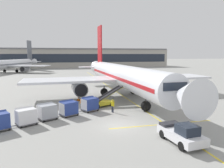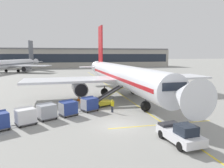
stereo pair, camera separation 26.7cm
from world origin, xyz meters
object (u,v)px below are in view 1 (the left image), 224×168
object	(u,v)px
distant_airplane	(9,64)
belt_loader	(103,101)
ground_crew_by_carts	(82,103)
safety_cone_engine_keepout	(87,98)
ground_crew_by_loader	(113,105)
baggage_cart_third	(47,111)
safety_cone_wingtip	(78,99)
safety_cone_nose_mark	(87,102)
baggage_cart_fourth	(26,116)
baggage_cart_second	(68,108)
pushback_tug	(182,134)
baggage_cart_lead	(90,104)
parked_airplane	(121,76)

from	to	relation	value
distant_airplane	belt_loader	bearing A→B (deg)	-67.79
ground_crew_by_carts	safety_cone_engine_keepout	distance (m)	6.03
ground_crew_by_loader	safety_cone_engine_keepout	world-z (taller)	ground_crew_by_loader
baggage_cart_third	ground_crew_by_carts	xyz separation A→B (m)	(4.33, 3.42, -0.00)
belt_loader	safety_cone_engine_keepout	bearing A→B (deg)	113.13
ground_crew_by_carts	safety_cone_wingtip	xyz separation A→B (m)	(0.02, 5.82, -0.67)
safety_cone_nose_mark	baggage_cart_third	bearing A→B (deg)	-128.36
safety_cone_engine_keepout	safety_cone_nose_mark	distance (m)	2.41
baggage_cart_third	baggage_cart_fourth	size ratio (longest dim) A/B	1.00
safety_cone_engine_keepout	distant_airplane	world-z (taller)	distant_airplane
baggage_cart_second	baggage_cart_third	distance (m)	2.66
pushback_tug	distant_airplane	world-z (taller)	distant_airplane
baggage_cart_third	safety_cone_nose_mark	xyz separation A→B (m)	(5.42, 6.85, -0.69)
baggage_cart_lead	pushback_tug	xyz separation A→B (m)	(6.30, -12.17, -0.17)
baggage_cart_lead	safety_cone_nose_mark	bearing A→B (deg)	88.66
baggage_cart_third	safety_cone_wingtip	size ratio (longest dim) A/B	4.14
belt_loader	safety_cone_nose_mark	bearing A→B (deg)	136.54
baggage_cart_lead	baggage_cart_third	world-z (taller)	same
belt_loader	baggage_cart_fourth	xyz separation A→B (m)	(-9.75, -6.20, 0.16)
baggage_cart_third	safety_cone_engine_keepout	xyz separation A→B (m)	(5.73, 9.25, -0.67)
ground_crew_by_loader	safety_cone_nose_mark	bearing A→B (deg)	115.52
baggage_cart_third	safety_cone_engine_keepout	distance (m)	10.90
ground_crew_by_carts	safety_cone_nose_mark	size ratio (longest dim) A/B	2.71
baggage_cart_lead	baggage_cart_second	bearing A→B (deg)	-150.54
parked_airplane	baggage_cart_second	world-z (taller)	parked_airplane
baggage_cart_lead	ground_crew_by_carts	distance (m)	1.30
pushback_tug	safety_cone_wingtip	world-z (taller)	pushback_tug
safety_cone_nose_mark	belt_loader	bearing A→B (deg)	-43.46
ground_crew_by_loader	safety_cone_engine_keepout	size ratio (longest dim) A/B	2.56
parked_airplane	distant_airplane	world-z (taller)	parked_airplane
baggage_cart_fourth	ground_crew_by_loader	xyz separation A→B (m)	(10.26, 2.58, -0.00)
baggage_cart_second	safety_cone_nose_mark	distance (m)	6.62
parked_airplane	safety_cone_nose_mark	bearing A→B (deg)	-144.95
parked_airplane	baggage_cart_fourth	distance (m)	19.64
belt_loader	pushback_tug	size ratio (longest dim) A/B	1.18
baggage_cart_lead	safety_cone_wingtip	xyz separation A→B (m)	(-0.98, 6.66, -0.67)
belt_loader	safety_cone_nose_mark	xyz separation A→B (m)	(-2.23, 2.11, -0.53)
baggage_cart_second	safety_cone_wingtip	xyz separation A→B (m)	(1.87, 8.27, -0.67)
safety_cone_engine_keepout	safety_cone_wingtip	size ratio (longest dim) A/B	1.01
ground_crew_by_loader	pushback_tug	bearing A→B (deg)	-72.10
baggage_cart_second	safety_cone_engine_keepout	size ratio (longest dim) A/B	4.08
belt_loader	ground_crew_by_carts	distance (m)	3.57
belt_loader	safety_cone_nose_mark	distance (m)	3.11
baggage_cart_second	safety_cone_engine_keepout	xyz separation A→B (m)	(3.25, 8.28, -0.67)
ground_crew_by_loader	safety_cone_nose_mark	world-z (taller)	ground_crew_by_loader
parked_airplane	safety_cone_wingtip	world-z (taller)	parked_airplane
parked_airplane	baggage_cart_third	world-z (taller)	parked_airplane
belt_loader	distant_airplane	world-z (taller)	distant_airplane
safety_cone_wingtip	ground_crew_by_carts	bearing A→B (deg)	-90.16
baggage_cart_second	ground_crew_by_carts	bearing A→B (deg)	52.94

